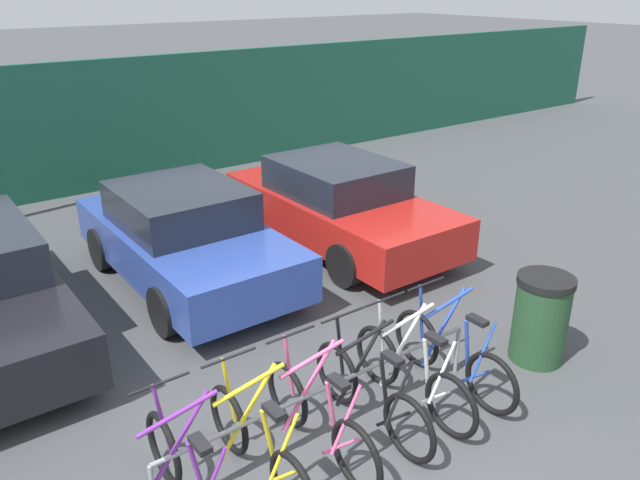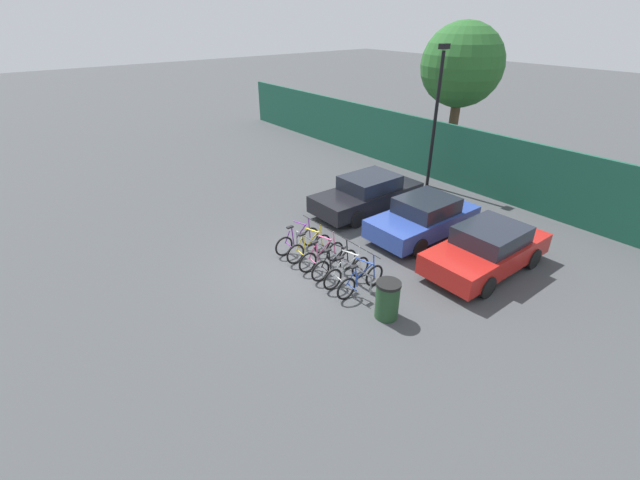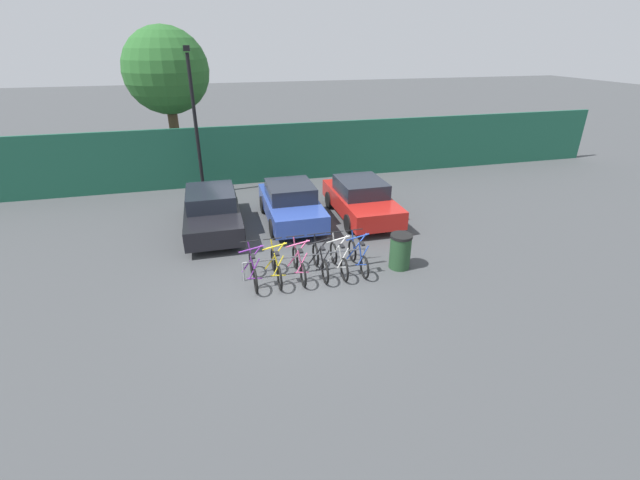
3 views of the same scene
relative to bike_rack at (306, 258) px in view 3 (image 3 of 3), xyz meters
The scene contains 15 objects.
ground_plane 0.98m from the bike_rack, 127.27° to the right, with size 120.00×120.00×0.00m, color #424447.
hoarding_wall 8.88m from the bike_rack, 93.33° to the left, with size 36.00×0.16×2.60m, color #19513D.
bike_rack is the anchor object (origin of this frame).
bicycle_purple 1.51m from the bike_rack, behind, with size 0.68×1.71×1.05m.
bicycle_yellow 0.89m from the bike_rack, behind, with size 0.68×1.71×1.05m.
bicycle_pink 0.30m from the bike_rack, 147.35° to the right, with size 0.68×1.71×1.05m.
bicycle_black 0.42m from the bike_rack, 21.74° to the right, with size 0.68×1.71×1.05m.
bicycle_white 0.93m from the bike_rack, ahead, with size 0.68×1.71×1.05m.
bicycle_blue 1.51m from the bike_rack, ahead, with size 0.68×1.71×1.05m.
car_black 4.54m from the bike_rack, 122.13° to the left, with size 1.91×4.49×1.40m.
car_blue 3.85m from the bike_rack, 84.92° to the left, with size 1.91×4.02×1.40m.
car_red 4.66m from the bike_rack, 51.21° to the left, with size 1.91×4.20×1.40m.
lamp_post 8.72m from the bike_rack, 108.96° to the left, with size 0.24×0.44×5.80m.
trash_bin 2.71m from the bike_rack, ahead, with size 0.63×0.63×1.03m.
tree_behind_hoarding 12.03m from the bike_rack, 109.25° to the left, with size 3.66×3.66×6.60m.
Camera 3 is at (-1.79, -9.65, 6.02)m, focal length 24.00 mm.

